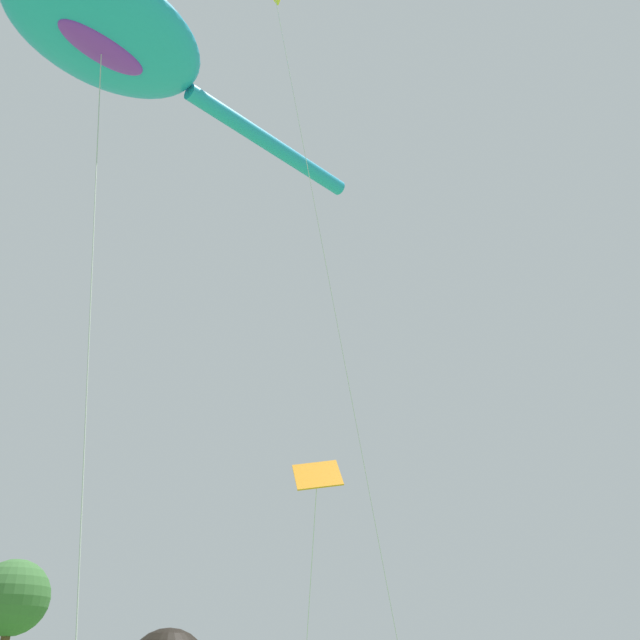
# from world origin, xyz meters

# --- Properties ---
(big_show_kite) EXTENTS (11.46, 4.89, 16.69)m
(big_show_kite) POSITION_xyz_m (1.65, 11.89, 16.00)
(big_show_kite) COLOR #1E8CBF
(big_show_kite) RESTS_ON ground
(small_kite_delta_white) EXTENTS (4.16, 4.03, 6.65)m
(small_kite_delta_white) POSITION_xyz_m (8.80, 10.92, 6.03)
(small_kite_delta_white) COLOR orange
(small_kite_delta_white) RESTS_ON ground
(small_kite_bird_shape) EXTENTS (4.53, 1.59, 20.44)m
(small_kite_bird_shape) POSITION_xyz_m (6.09, 9.93, 17.53)
(small_kite_bird_shape) COLOR yellow
(small_kite_bird_shape) RESTS_ON ground
(tree_broad_distant) EXTENTS (5.09, 5.09, 8.94)m
(tree_broad_distant) POSITION_xyz_m (23.86, 49.37, 6.34)
(tree_broad_distant) COLOR #513823
(tree_broad_distant) RESTS_ON ground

